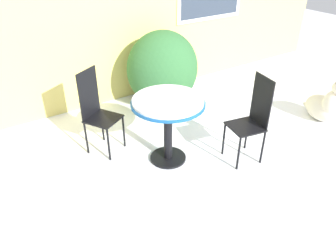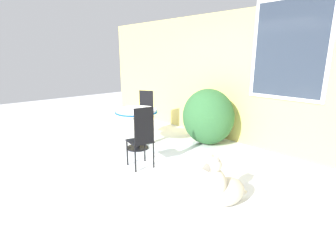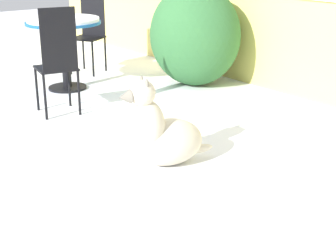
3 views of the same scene
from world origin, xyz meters
name	(u,v)px [view 1 (image 1 of 3)]	position (x,y,z in m)	size (l,w,h in m)	color
ground_plane	(229,156)	(0.00, 0.00, 0.00)	(16.00, 16.00, 0.00)	white
house_wall	(144,7)	(0.10, 2.20, 1.37)	(8.00, 0.10, 2.74)	#E5D16B
shrub_left	(163,69)	(0.08, 1.64, 0.57)	(1.09, 0.99, 1.14)	#2D6033
patio_table	(168,111)	(-0.65, 0.37, 0.65)	(0.82, 0.82, 0.80)	black
patio_chair_near_table	(97,110)	(-1.23, 1.02, 0.54)	(0.49, 0.49, 1.03)	black
patio_chair_far_side	(252,118)	(0.17, -0.12, 0.54)	(0.42, 0.42, 1.03)	black
dog	(325,105)	(1.71, -0.07, 0.24)	(0.48, 0.74, 0.68)	beige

